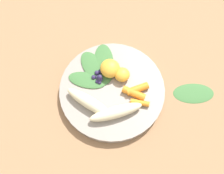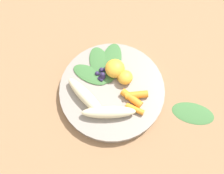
% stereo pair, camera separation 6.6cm
% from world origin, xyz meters
% --- Properties ---
extents(ground_plane, '(2.40, 2.40, 0.00)m').
position_xyz_m(ground_plane, '(0.00, 0.00, 0.00)').
color(ground_plane, '#99704C').
extents(bowl, '(0.28, 0.28, 0.02)m').
position_xyz_m(bowl, '(0.00, 0.00, 0.01)').
color(bowl, gray).
rests_on(bowl, ground_plane).
extents(banana_peeled_left, '(0.12, 0.11, 0.03)m').
position_xyz_m(banana_peeled_left, '(0.04, -0.06, 0.04)').
color(banana_peeled_left, beige).
rests_on(banana_peeled_left, bowl).
extents(banana_peeled_right, '(0.14, 0.05, 0.03)m').
position_xyz_m(banana_peeled_right, '(-0.03, -0.06, 0.04)').
color(banana_peeled_right, beige).
rests_on(banana_peeled_right, bowl).
extents(orange_segment_near, '(0.05, 0.05, 0.04)m').
position_xyz_m(orange_segment_near, '(-0.03, 0.04, 0.04)').
color(orange_segment_near, '#F4A833').
rests_on(orange_segment_near, bowl).
extents(orange_segment_far, '(0.04, 0.04, 0.03)m').
position_xyz_m(orange_segment_far, '(0.01, 0.04, 0.04)').
color(orange_segment_far, '#F4A833').
rests_on(orange_segment_far, bowl).
extents(carrot_front, '(0.05, 0.02, 0.01)m').
position_xyz_m(carrot_front, '(0.08, -0.01, 0.03)').
color(carrot_front, orange).
rests_on(carrot_front, bowl).
extents(carrot_mid_left, '(0.06, 0.02, 0.02)m').
position_xyz_m(carrot_mid_left, '(0.06, 0.01, 0.03)').
color(carrot_mid_left, orange).
rests_on(carrot_mid_left, bowl).
extents(carrot_mid_right, '(0.06, 0.05, 0.02)m').
position_xyz_m(carrot_mid_right, '(0.06, 0.02, 0.03)').
color(carrot_mid_right, orange).
rests_on(carrot_mid_right, bowl).
extents(blueberry_pile, '(0.03, 0.04, 0.02)m').
position_xyz_m(blueberry_pile, '(-0.04, 0.01, 0.03)').
color(blueberry_pile, '#2D234C').
rests_on(blueberry_pile, bowl).
extents(coconut_shred_patch, '(0.04, 0.04, 0.00)m').
position_xyz_m(coconut_shred_patch, '(-0.05, 0.03, 0.03)').
color(coconut_shred_patch, white).
rests_on(coconut_shred_patch, bowl).
extents(kale_leaf_left, '(0.11, 0.14, 0.00)m').
position_xyz_m(kale_leaf_left, '(-0.05, 0.06, 0.03)').
color(kale_leaf_left, '#3D7038').
rests_on(kale_leaf_left, bowl).
extents(kale_leaf_right, '(0.12, 0.11, 0.00)m').
position_xyz_m(kale_leaf_right, '(-0.07, 0.04, 0.03)').
color(kale_leaf_right, '#3D7038').
rests_on(kale_leaf_right, bowl).
extents(kale_leaf_rear, '(0.11, 0.06, 0.00)m').
position_xyz_m(kale_leaf_rear, '(-0.07, -0.01, 0.03)').
color(kale_leaf_rear, '#3D7038').
rests_on(kale_leaf_rear, bowl).
extents(kale_leaf_stray, '(0.13, 0.10, 0.01)m').
position_xyz_m(kale_leaf_stray, '(0.21, 0.09, 0.00)').
color(kale_leaf_stray, '#3D7038').
rests_on(kale_leaf_stray, ground_plane).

